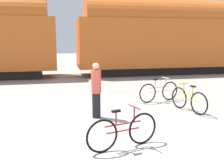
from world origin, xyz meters
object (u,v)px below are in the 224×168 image
object	(u,v)px
freight_train	(67,35)
bicycle_maroon	(123,131)
bicycle_silver	(159,92)
bicycle_yellow	(189,100)
person_in_red	(96,90)

from	to	relation	value
freight_train	bicycle_maroon	size ratio (longest dim) A/B	31.07
freight_train	bicycle_silver	xyz separation A→B (m)	(3.22, -8.11, -2.32)
freight_train	bicycle_silver	bearing A→B (deg)	-68.33
freight_train	bicycle_yellow	bearing A→B (deg)	-69.35
freight_train	person_in_red	world-z (taller)	freight_train
bicycle_silver	bicycle_yellow	distance (m)	1.65
bicycle_silver	bicycle_maroon	bearing A→B (deg)	-121.59
bicycle_silver	person_in_red	size ratio (longest dim) A/B	1.03
bicycle_maroon	person_in_red	world-z (taller)	person_in_red
bicycle_yellow	person_in_red	size ratio (longest dim) A/B	0.97
bicycle_maroon	freight_train	bearing A→B (deg)	93.22
bicycle_yellow	bicycle_maroon	distance (m)	3.90
bicycle_silver	person_in_red	distance (m)	3.26
bicycle_yellow	person_in_red	xyz separation A→B (m)	(-3.20, -0.05, 0.48)
bicycle_maroon	bicycle_silver	bearing A→B (deg)	58.41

